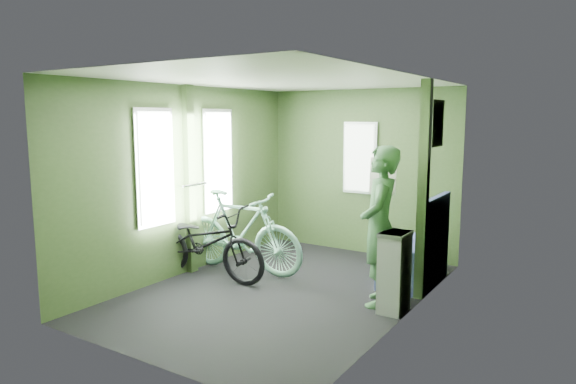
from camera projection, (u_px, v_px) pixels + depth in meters
name	position (u px, v px, depth m)	size (l,w,h in m)	color
room	(282.00, 162.00, 5.56)	(4.00, 4.02, 2.31)	black
bicycle_black	(205.00, 278.00, 6.15)	(0.59, 1.68, 0.88)	black
bicycle_mint	(241.00, 272.00, 6.39)	(0.49, 1.73, 1.04)	#79BBA0
passenger	(380.00, 226.00, 5.20)	(0.56, 0.74, 1.64)	#305833
waste_box	(394.00, 272.00, 5.05)	(0.24, 0.33, 0.81)	gray
bench_seat	(415.00, 258.00, 5.93)	(0.56, 0.99, 1.04)	navy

